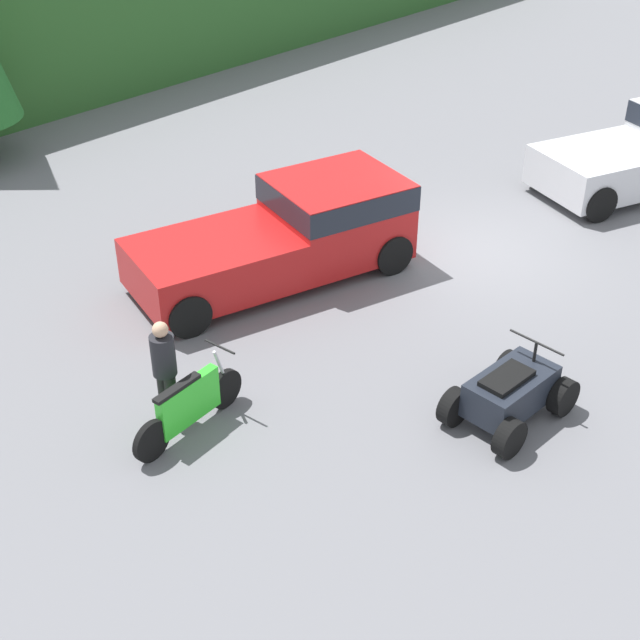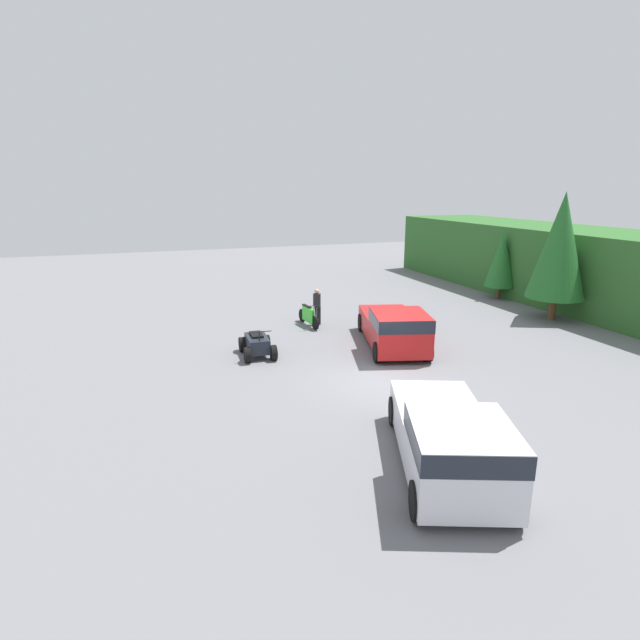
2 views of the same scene
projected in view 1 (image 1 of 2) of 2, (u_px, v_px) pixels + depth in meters
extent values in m
plane|color=slate|center=(474.00, 253.00, 18.34)|extent=(80.00, 80.00, 0.00)
cube|color=#2D6028|center=(33.00, 14.00, 26.37)|extent=(44.00, 6.00, 4.24)
cube|color=red|center=(337.00, 216.00, 17.54)|extent=(2.92, 2.71, 1.54)
cube|color=#1E232D|center=(337.00, 192.00, 17.26)|extent=(2.94, 2.73, 0.49)
cube|color=red|center=(213.00, 264.00, 16.54)|extent=(3.44, 2.86, 0.91)
cylinder|color=black|center=(340.00, 216.00, 18.85)|extent=(0.86, 0.49, 0.81)
cylinder|color=black|center=(392.00, 254.00, 17.45)|extent=(0.86, 0.49, 0.81)
cylinder|color=black|center=(147.00, 268.00, 16.98)|extent=(0.86, 0.49, 0.81)
cylinder|color=black|center=(188.00, 315.00, 15.58)|extent=(0.86, 0.49, 0.81)
cube|color=silver|center=(604.00, 169.00, 20.30)|extent=(3.46, 3.02, 0.91)
cylinder|color=black|center=(543.00, 171.00, 20.86)|extent=(0.86, 0.56, 0.81)
cylinder|color=black|center=(599.00, 203.00, 19.38)|extent=(0.86, 0.56, 0.81)
cylinder|color=black|center=(225.00, 389.00, 13.91)|extent=(0.66, 0.16, 0.66)
cylinder|color=black|center=(152.00, 441.00, 12.86)|extent=(0.66, 0.16, 0.66)
cube|color=green|center=(189.00, 402.00, 13.26)|extent=(1.19, 0.27, 0.71)
cylinder|color=#B7B7BC|center=(221.00, 369.00, 13.65)|extent=(0.31, 0.08, 0.80)
cylinder|color=black|center=(220.00, 347.00, 13.43)|extent=(0.09, 0.60, 0.04)
cube|color=black|center=(177.00, 388.00, 12.92)|extent=(0.87, 0.22, 0.06)
cylinder|color=black|center=(509.00, 369.00, 14.39)|extent=(0.62, 0.25, 0.61)
cylinder|color=black|center=(563.00, 397.00, 13.78)|extent=(0.62, 0.25, 0.61)
cylinder|color=black|center=(454.00, 407.00, 13.57)|extent=(0.62, 0.25, 0.61)
cylinder|color=black|center=(509.00, 438.00, 12.95)|extent=(0.62, 0.25, 0.61)
cube|color=#1E232D|center=(511.00, 391.00, 13.56)|extent=(1.52, 0.86, 0.57)
cylinder|color=black|center=(535.00, 352.00, 13.63)|extent=(0.05, 0.05, 0.35)
cylinder|color=black|center=(537.00, 342.00, 13.54)|extent=(0.08, 0.96, 0.04)
cube|color=black|center=(507.00, 378.00, 13.29)|extent=(0.88, 0.49, 0.08)
cylinder|color=black|center=(164.00, 394.00, 13.62)|extent=(0.20, 0.20, 0.88)
cylinder|color=black|center=(172.00, 400.00, 13.49)|extent=(0.20, 0.20, 0.88)
cylinder|color=#232328|center=(163.00, 355.00, 13.13)|extent=(0.40, 0.40, 0.66)
sphere|color=tan|center=(160.00, 330.00, 12.89)|extent=(0.26, 0.26, 0.24)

